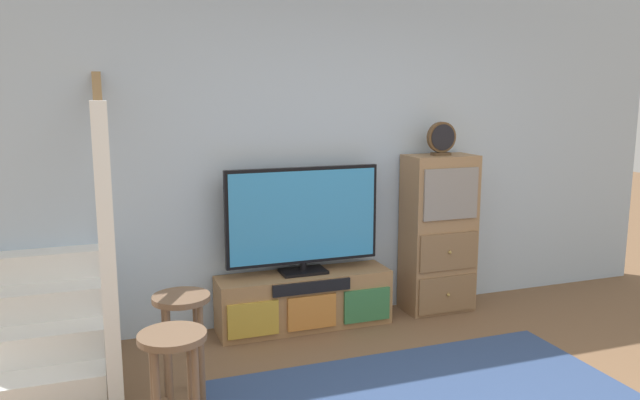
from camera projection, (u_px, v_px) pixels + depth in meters
name	position (u px, v px, depth m)	size (l,w,h in m)	color
back_wall	(328.00, 154.00, 5.01)	(6.40, 0.12, 2.70)	#A8BCD1
media_console	(304.00, 300.00, 4.86)	(1.38, 0.38, 0.44)	#997047
television	(303.00, 218.00, 4.77)	(1.22, 0.22, 0.84)	black
side_cabinet	(439.00, 234.00, 5.19)	(0.58, 0.38, 1.33)	#93704C
desk_clock	(441.00, 139.00, 5.03)	(0.25, 0.08, 0.27)	#4C3823
staircase	(35.00, 311.00, 4.20)	(1.00, 1.36, 2.20)	white
bar_stool_near	(173.00, 365.00, 3.05)	(0.34, 0.34, 0.68)	brown
bar_stool_far	(182.00, 322.00, 3.64)	(0.34, 0.34, 0.67)	brown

